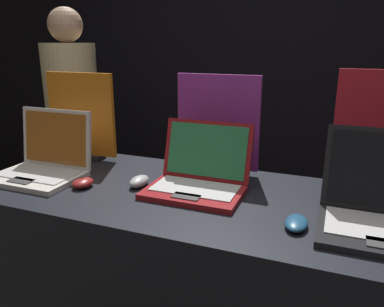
# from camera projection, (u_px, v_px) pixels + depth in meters

# --- Properties ---
(wall_back) EXTENTS (8.00, 0.05, 2.80)m
(wall_back) POSITION_uv_depth(u_px,v_px,m) (276.00, 58.00, 2.77)
(wall_back) COLOR black
(wall_back) RESTS_ON ground_plane
(display_counter) EXTENTS (1.66, 0.67, 0.98)m
(display_counter) POSITION_uv_depth(u_px,v_px,m) (190.00, 306.00, 1.50)
(display_counter) COLOR black
(display_counter) RESTS_ON ground_plane
(laptop_front) EXTENTS (0.34, 0.28, 0.26)m
(laptop_front) POSITION_uv_depth(u_px,v_px,m) (44.00, 161.00, 1.52)
(laptop_front) COLOR silver
(laptop_front) RESTS_ON display_counter
(mouse_front) EXTENTS (0.07, 0.09, 0.03)m
(mouse_front) POSITION_uv_depth(u_px,v_px,m) (83.00, 183.00, 1.41)
(mouse_front) COLOR maroon
(mouse_front) RESTS_ON display_counter
(promo_stand_front) EXTENTS (0.34, 0.07, 0.40)m
(promo_stand_front) POSITION_uv_depth(u_px,v_px,m) (82.00, 119.00, 1.72)
(promo_stand_front) COLOR black
(promo_stand_front) RESTS_ON display_counter
(laptop_middle) EXTENTS (0.34, 0.30, 0.24)m
(laptop_middle) POSITION_uv_depth(u_px,v_px,m) (199.00, 175.00, 1.37)
(laptop_middle) COLOR maroon
(laptop_middle) RESTS_ON display_counter
(mouse_middle) EXTENTS (0.06, 0.10, 0.04)m
(mouse_middle) POSITION_uv_depth(u_px,v_px,m) (139.00, 181.00, 1.42)
(mouse_middle) COLOR #B2B2B7
(mouse_middle) RESTS_ON display_counter
(promo_stand_middle) EXTENTS (0.34, 0.07, 0.41)m
(promo_stand_middle) POSITION_uv_depth(u_px,v_px,m) (218.00, 127.00, 1.53)
(promo_stand_middle) COLOR black
(promo_stand_middle) RESTS_ON display_counter
(laptop_back) EXTENTS (0.36, 0.32, 0.28)m
(laptop_back) POSITION_uv_depth(u_px,v_px,m) (384.00, 208.00, 1.08)
(laptop_back) COLOR black
(laptop_back) RESTS_ON display_counter
(mouse_back) EXTENTS (0.07, 0.11, 0.03)m
(mouse_back) POSITION_uv_depth(u_px,v_px,m) (296.00, 223.00, 1.10)
(mouse_back) COLOR navy
(mouse_back) RESTS_ON display_counter
(promo_stand_back) EXTENTS (0.33, 0.07, 0.44)m
(promo_stand_back) POSITION_uv_depth(u_px,v_px,m) (382.00, 136.00, 1.32)
(promo_stand_back) COLOR black
(promo_stand_back) RESTS_ON display_counter
(person_bystander) EXTENTS (0.33, 0.33, 1.71)m
(person_bystander) POSITION_uv_depth(u_px,v_px,m) (76.00, 142.00, 2.42)
(person_bystander) COLOR #282833
(person_bystander) RESTS_ON ground_plane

